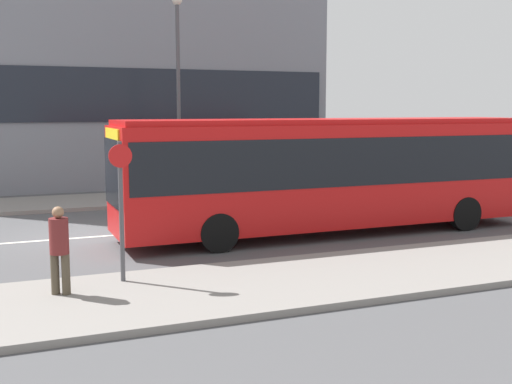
# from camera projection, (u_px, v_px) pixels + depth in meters

# --- Properties ---
(ground_plane) EXTENTS (120.00, 120.00, 0.00)m
(ground_plane) POSITION_uv_depth(u_px,v_px,m) (89.00, 237.00, 17.19)
(ground_plane) COLOR #4F4F51
(sidewalk_near) EXTENTS (44.00, 3.50, 0.13)m
(sidewalk_near) POSITION_uv_depth(u_px,v_px,m) (138.00, 299.00, 11.45)
(sidewalk_near) COLOR gray
(sidewalk_near) RESTS_ON ground_plane
(sidewalk_far) EXTENTS (44.00, 3.50, 0.13)m
(sidewalk_far) POSITION_uv_depth(u_px,v_px,m) (65.00, 203.00, 22.92)
(sidewalk_far) COLOR gray
(sidewalk_far) RESTS_ON ground_plane
(lane_centerline) EXTENTS (41.80, 0.16, 0.01)m
(lane_centerline) POSITION_uv_depth(u_px,v_px,m) (89.00, 237.00, 17.19)
(lane_centerline) COLOR silver
(lane_centerline) RESTS_ON ground_plane
(apartment_block_left_tower) EXTENTS (19.48, 4.13, 14.44)m
(apartment_block_left_tower) POSITION_uv_depth(u_px,v_px,m) (106.00, 20.00, 27.77)
(apartment_block_left_tower) COLOR gray
(apartment_block_left_tower) RESTS_ON ground_plane
(city_bus) EXTENTS (11.90, 2.46, 3.15)m
(city_bus) POSITION_uv_depth(u_px,v_px,m) (332.00, 168.00, 17.56)
(city_bus) COLOR red
(city_bus) RESTS_ON ground_plane
(parked_car_0) EXTENTS (4.24, 1.84, 1.31)m
(parked_car_0) POSITION_uv_depth(u_px,v_px,m) (403.00, 182.00, 24.65)
(parked_car_0) COLOR black
(parked_car_0) RESTS_ON ground_plane
(parked_car_1) EXTENTS (4.58, 1.73, 1.43)m
(parked_car_1) POSITION_uv_depth(u_px,v_px,m) (503.00, 175.00, 26.61)
(parked_car_1) COLOR navy
(parked_car_1) RESTS_ON ground_plane
(pedestrian_near_stop) EXTENTS (0.34, 0.34, 1.59)m
(pedestrian_near_stop) POSITION_uv_depth(u_px,v_px,m) (59.00, 245.00, 11.38)
(pedestrian_near_stop) COLOR #4C4233
(pedestrian_near_stop) RESTS_ON sidewalk_near
(bus_stop_sign) EXTENTS (0.44, 0.12, 2.69)m
(bus_stop_sign) POSITION_uv_depth(u_px,v_px,m) (121.00, 200.00, 12.16)
(bus_stop_sign) COLOR #4C4C51
(bus_stop_sign) RESTS_ON sidewalk_near
(street_lamp) EXTENTS (0.36, 0.36, 7.31)m
(street_lamp) POSITION_uv_depth(u_px,v_px,m) (178.00, 77.00, 23.25)
(street_lamp) COLOR #4C4C51
(street_lamp) RESTS_ON sidewalk_far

